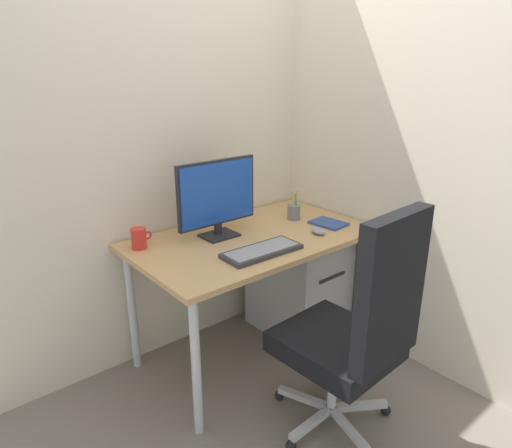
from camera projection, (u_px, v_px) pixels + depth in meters
ground_plane at (253, 351)px, 2.74m from camera, size 8.00×8.00×0.00m
wall_back at (206, 109)px, 2.57m from camera, size 3.10×0.04×2.80m
wall_side_right at (379, 110)px, 2.50m from camera, size 0.04×2.55×2.80m
desk at (253, 248)px, 2.51m from camera, size 1.32×0.78×0.75m
office_chair at (356, 328)px, 1.95m from camera, size 0.56×0.58×1.12m
filing_cabinet at (298, 281)px, 2.88m from camera, size 0.43×0.56×0.66m
monitor at (217, 196)px, 2.41m from camera, size 0.48×0.15×0.42m
keyboard at (262, 251)px, 2.26m from camera, size 0.42×0.18×0.02m
mouse at (318, 231)px, 2.51m from camera, size 0.09×0.11×0.03m
pen_holder at (294, 212)px, 2.74m from camera, size 0.08×0.08×0.18m
notebook at (329, 223)px, 2.66m from camera, size 0.16×0.21×0.01m
coffee_mug at (139, 238)px, 2.30m from camera, size 0.11×0.08×0.11m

